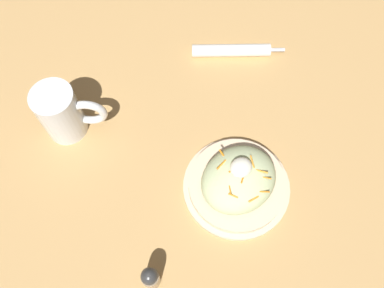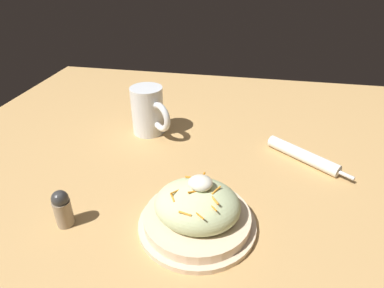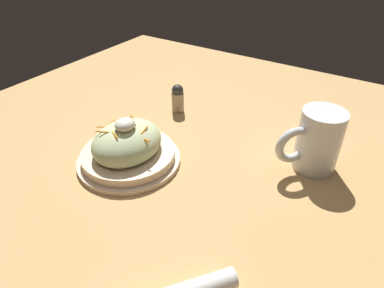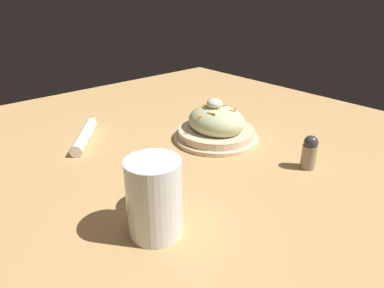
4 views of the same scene
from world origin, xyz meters
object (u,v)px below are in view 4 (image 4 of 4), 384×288
(napkin_roll, at_px, (85,136))
(salad_plate, at_px, (216,126))
(salt_shaker, at_px, (309,152))
(beer_mug, at_px, (155,200))

(napkin_roll, bearing_deg, salad_plate, -129.04)
(salad_plate, distance_m, salt_shaker, 0.25)
(salad_plate, relative_size, beer_mug, 1.67)
(salad_plate, height_order, salt_shaker, salad_plate)
(beer_mug, relative_size, napkin_roll, 0.70)
(salt_shaker, bearing_deg, beer_mug, 82.65)
(napkin_roll, xyz_separation_m, salt_shaker, (-0.47, -0.31, 0.02))
(napkin_roll, relative_size, salt_shaker, 2.44)
(salad_plate, xyz_separation_m, beer_mug, (-0.20, 0.34, 0.02))
(beer_mug, bearing_deg, salt_shaker, -97.35)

